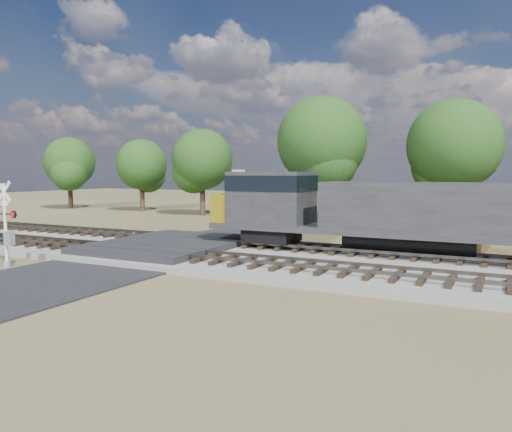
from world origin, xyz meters
The scene contains 10 objects.
ground centered at (0.00, 0.00, 0.00)m, with size 160.00×160.00×0.00m, color #444524.
ballast_bed centered at (10.00, 0.50, 0.15)m, with size 140.00×10.00×0.30m, color gray.
road centered at (0.00, 0.00, 0.04)m, with size 7.00×60.00×0.08m, color black.
crossing_panel centered at (0.00, 0.50, 0.32)m, with size 7.00×9.00×0.62m, color #262628.
track_near centered at (3.12, -2.00, 0.41)m, with size 140.00×2.60×0.33m.
track_far centered at (3.12, 3.00, 0.41)m, with size 140.00×2.60×0.33m.
crossing_signal_near centered at (-4.17, -6.53, 1.70)m, with size 1.65×0.36×4.08m.
crossing_signal_far centered at (3.48, 6.64, 1.80)m, with size 1.74×0.38×4.33m.
equipment_shed centered at (13.84, 8.77, 1.54)m, with size 4.85×4.85×3.04m.
treeline centered at (7.37, 20.70, 6.06)m, with size 79.85×10.94×10.88m.
Camera 1 is at (16.71, -22.04, 4.50)m, focal length 35.00 mm.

